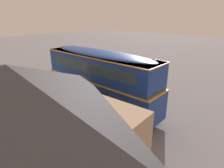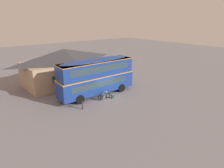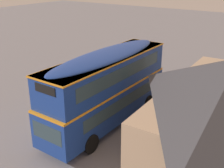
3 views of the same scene
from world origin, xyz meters
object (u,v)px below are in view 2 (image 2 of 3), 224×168
touring_bicycle (104,96)px  water_bottle_red_squeeze (108,99)px  backpack_on_ground (113,96)px  kerb_bollard (82,105)px  double_decker_bus (97,75)px

touring_bicycle → water_bottle_red_squeeze: (0.32, -0.32, -0.26)m
backpack_on_ground → kerb_bollard: (-4.53, -0.33, 0.23)m
touring_bicycle → kerb_bollard: (-3.49, -0.74, 0.13)m
water_bottle_red_squeeze → kerb_bollard: size_ratio=0.24×
touring_bicycle → backpack_on_ground: 1.12m
water_bottle_red_squeeze → double_decker_bus: bearing=92.1°
double_decker_bus → backpack_on_ground: bearing=-70.7°
touring_bicycle → water_bottle_red_squeeze: bearing=-45.1°
touring_bicycle → kerb_bollard: touring_bicycle is taller
double_decker_bus → backpack_on_ground: 3.38m
touring_bicycle → backpack_on_ground: touring_bicycle is taller
double_decker_bus → kerb_bollard: bearing=-145.1°
double_decker_bus → touring_bicycle: size_ratio=5.84×
water_bottle_red_squeeze → kerb_bollard: kerb_bollard is taller
touring_bicycle → water_bottle_red_squeeze: size_ratio=7.64×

